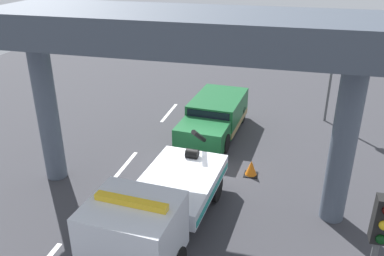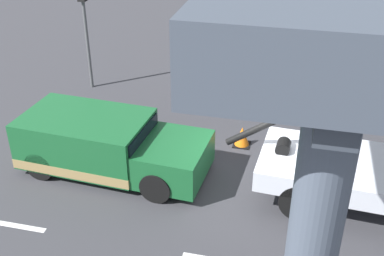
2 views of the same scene
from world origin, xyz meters
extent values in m
cube|color=#38383D|center=(0.00, 0.00, -0.05)|extent=(60.00, 40.00, 0.10)
cube|color=silver|center=(-6.00, -2.84, 0.00)|extent=(2.60, 0.16, 0.01)
cube|color=silver|center=(0.00, -2.84, 0.00)|extent=(2.60, 0.16, 0.01)
cube|color=silver|center=(1.97, 0.08, 0.93)|extent=(3.99, 2.65, 0.55)
cube|color=silver|center=(5.29, -0.14, 1.48)|extent=(2.20, 2.44, 1.65)
cube|color=black|center=(5.91, -0.19, 1.84)|extent=(0.21, 2.21, 0.66)
cube|color=teal|center=(2.05, 1.28, 0.84)|extent=(3.64, 0.26, 0.20)
cylinder|color=black|center=(-0.21, 0.22, 1.66)|extent=(1.42, 0.27, 1.07)
cylinder|color=black|center=(0.59, 0.17, 1.32)|extent=(0.39, 0.47, 0.36)
cube|color=yellow|center=(5.29, -0.14, 2.38)|extent=(0.37, 1.93, 0.16)
cylinder|color=black|center=(5.03, -1.17, 0.50)|extent=(1.02, 0.39, 1.00)
cylinder|color=black|center=(1.28, 1.17, 0.50)|extent=(1.02, 0.39, 1.00)
cylinder|color=black|center=(1.14, -0.91, 0.50)|extent=(1.02, 0.39, 1.00)
cube|color=#195B2D|center=(-4.83, 0.04, 0.91)|extent=(3.59, 2.42, 1.35)
cube|color=#195B2D|center=(-2.24, -0.13, 0.71)|extent=(1.86, 2.22, 0.95)
cube|color=black|center=(-3.09, -0.07, 1.20)|extent=(0.19, 1.94, 0.59)
cube|color=#9E8451|center=(-4.83, 0.04, 0.41)|extent=(3.62, 2.44, 0.28)
cylinder|color=black|center=(-2.33, 0.84, 0.42)|extent=(0.86, 0.34, 0.84)
cylinder|color=black|center=(-2.46, -1.08, 0.42)|extent=(0.86, 0.34, 0.84)
cylinder|color=black|center=(-5.71, 1.06, 0.42)|extent=(0.86, 0.34, 0.84)
cylinder|color=black|center=(-5.84, -0.85, 0.42)|extent=(0.86, 0.34, 0.84)
cylinder|color=#4C5666|center=(1.25, 5.06, 2.66)|extent=(0.76, 0.76, 5.32)
cylinder|color=#4C5666|center=(1.25, -5.06, 2.66)|extent=(0.76, 0.76, 5.32)
cube|color=#414956|center=(1.25, 0.00, 5.84)|extent=(3.60, 12.12, 1.04)
cube|color=#353C47|center=(1.25, 0.00, 5.14)|extent=(0.50, 11.72, 0.36)
cylinder|color=#515456|center=(-7.00, 5.15, 1.67)|extent=(0.12, 0.12, 3.34)
cube|color=black|center=(-7.00, 5.15, 3.79)|extent=(0.28, 0.32, 0.90)
sphere|color=#360605|center=(-6.84, 5.15, 4.09)|extent=(0.18, 0.18, 0.18)
sphere|color=gold|center=(-6.84, 5.15, 3.79)|extent=(0.18, 0.18, 0.18)
sphere|color=black|center=(-6.84, 5.15, 3.49)|extent=(0.18, 0.18, 0.18)
cube|color=black|center=(6.50, 5.15, 3.77)|extent=(0.28, 0.32, 0.90)
sphere|color=gold|center=(6.66, 5.15, 3.77)|extent=(0.18, 0.18, 0.18)
sphere|color=black|center=(6.66, 5.15, 3.47)|extent=(0.18, 0.18, 0.18)
cone|color=orange|center=(-0.71, 2.18, 0.31)|extent=(0.47, 0.47, 0.62)
cube|color=black|center=(-0.71, 2.18, 0.01)|extent=(0.52, 0.52, 0.03)
camera|label=1|loc=(12.82, 3.39, 8.09)|focal=37.41mm
camera|label=2|loc=(0.77, -10.59, 7.77)|focal=45.06mm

